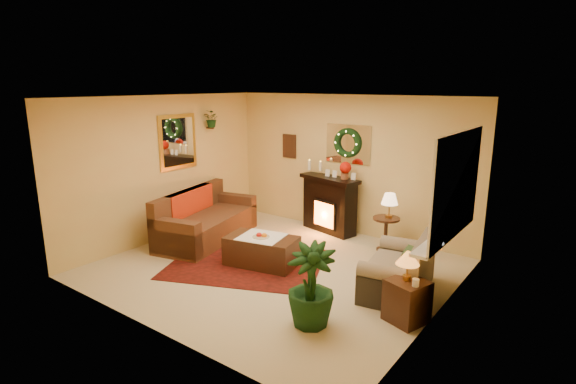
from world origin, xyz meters
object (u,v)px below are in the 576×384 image
Objects in this scene: sofa at (207,217)px; coffee_table at (262,252)px; side_table_round at (386,232)px; end_table_square at (407,300)px; fireplace at (330,204)px; loveseat at (398,262)px.

sofa is 1.60m from coffee_table.
end_table_square is (1.20, -2.03, -0.06)m from side_table_round.
fireplace is 2.11× the size of end_table_square.
side_table_round is at bearing 40.96° from coffee_table.
side_table_round is 2.36m from end_table_square.
side_table_round is at bearing -0.39° from fireplace.
side_table_round is at bearing 120.59° from end_table_square.
loveseat is 2.27× the size of side_table_round.
sofa is 1.58× the size of loveseat.
end_table_square is (0.42, -0.70, -0.15)m from loveseat.
sofa is at bearing 156.23° from coffee_table.
fireplace is (1.54, 1.74, 0.12)m from sofa.
end_table_square is at bearing -29.75° from fireplace.
side_table_round is at bearing 110.76° from loveseat.
fireplace is 1.00× the size of coffee_table.
loveseat is (2.10, -1.65, -0.13)m from fireplace.
sofa is 1.92× the size of fireplace.
loveseat is 2.14m from coffee_table.
side_table_round is 0.54× the size of coffee_table.
sofa is 4.05× the size of end_table_square.
fireplace is 2.67m from loveseat.
fireplace is 2.09m from coffee_table.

